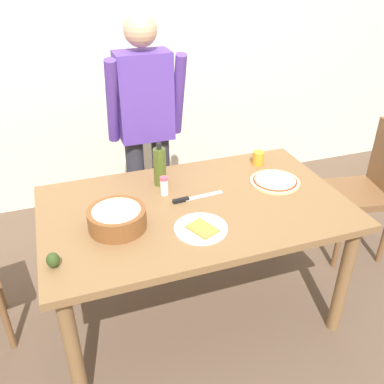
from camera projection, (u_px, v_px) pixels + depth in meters
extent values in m
plane|color=brown|center=(195.00, 308.00, 2.58)|extent=(8.00, 8.00, 0.00)
cube|color=silver|center=(126.00, 42.00, 3.23)|extent=(5.60, 0.10, 2.60)
cube|color=brown|center=(195.00, 208.00, 2.21)|extent=(1.60, 0.96, 0.04)
cylinder|color=brown|center=(74.00, 353.00, 1.87)|extent=(0.07, 0.07, 0.72)
cylinder|color=brown|center=(343.00, 280.00, 2.28)|extent=(0.07, 0.07, 0.72)
cylinder|color=brown|center=(61.00, 248.00, 2.52)|extent=(0.07, 0.07, 0.72)
cylinder|color=brown|center=(272.00, 206.00, 2.93)|extent=(0.07, 0.07, 0.72)
cylinder|color=#2D2D38|center=(138.00, 195.00, 2.94)|extent=(0.12, 0.12, 0.85)
cylinder|color=#2D2D38|center=(162.00, 190.00, 2.99)|extent=(0.12, 0.12, 0.85)
cube|color=#56389E|center=(144.00, 96.00, 2.61)|extent=(0.34, 0.20, 0.55)
cylinder|color=#56389E|center=(112.00, 102.00, 2.51)|extent=(0.07, 0.21, 0.55)
cylinder|color=#56389E|center=(179.00, 95.00, 2.63)|extent=(0.07, 0.21, 0.55)
sphere|color=tan|center=(140.00, 30.00, 2.41)|extent=(0.20, 0.20, 0.20)
cylinder|color=brown|center=(5.00, 318.00, 2.23)|extent=(0.04, 0.04, 0.45)
cube|color=brown|center=(357.00, 194.00, 2.86)|extent=(0.47, 0.47, 0.05)
cylinder|color=brown|center=(318.00, 213.00, 3.10)|extent=(0.04, 0.04, 0.45)
cylinder|color=brown|center=(338.00, 240.00, 2.82)|extent=(0.04, 0.04, 0.45)
cylinder|color=brown|center=(361.00, 209.00, 3.15)|extent=(0.04, 0.04, 0.45)
cylinder|color=beige|center=(275.00, 182.00, 2.40)|extent=(0.29, 0.29, 0.01)
cylinder|color=#B22D1E|center=(275.00, 180.00, 2.40)|extent=(0.25, 0.25, 0.00)
cylinder|color=beige|center=(275.00, 180.00, 2.40)|extent=(0.23, 0.23, 0.00)
cylinder|color=white|center=(201.00, 228.00, 2.00)|extent=(0.26, 0.26, 0.01)
cube|color=#CC8438|center=(202.00, 229.00, 1.98)|extent=(0.15, 0.17, 0.01)
cylinder|color=brown|center=(117.00, 219.00, 2.00)|extent=(0.28, 0.28, 0.10)
ellipsoid|color=beige|center=(116.00, 212.00, 1.98)|extent=(0.25, 0.25, 0.05)
cylinder|color=#47561E|center=(160.00, 167.00, 2.33)|extent=(0.07, 0.07, 0.22)
cylinder|color=black|center=(159.00, 146.00, 2.27)|extent=(0.03, 0.03, 0.04)
cylinder|color=orange|center=(258.00, 158.00, 2.59)|extent=(0.07, 0.07, 0.08)
cylinder|color=white|center=(164.00, 187.00, 2.27)|extent=(0.04, 0.04, 0.09)
cylinder|color=#D84C66|center=(164.00, 178.00, 2.24)|extent=(0.04, 0.04, 0.02)
cube|color=silver|center=(204.00, 196.00, 2.27)|extent=(0.22, 0.04, 0.01)
cube|color=black|center=(181.00, 200.00, 2.22)|extent=(0.09, 0.03, 0.02)
ellipsoid|color=#2D4219|center=(53.00, 260.00, 1.76)|extent=(0.06, 0.06, 0.07)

